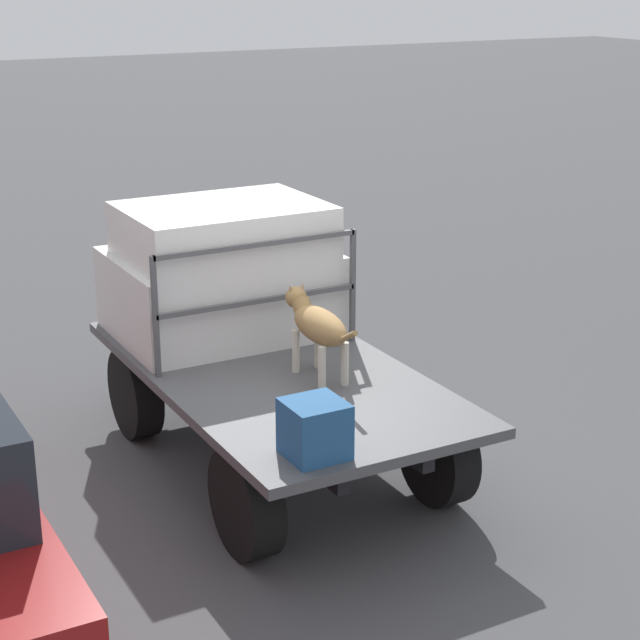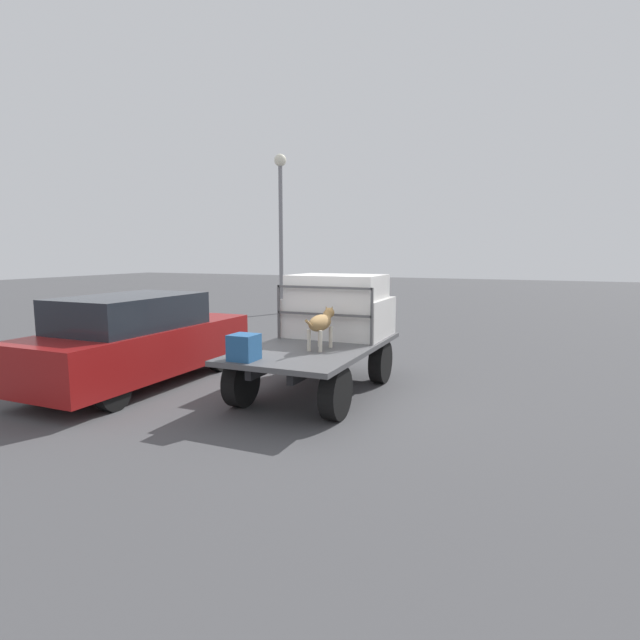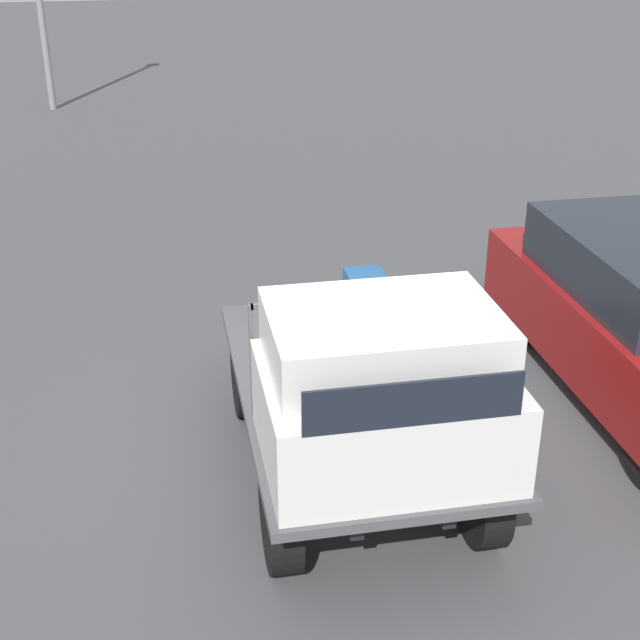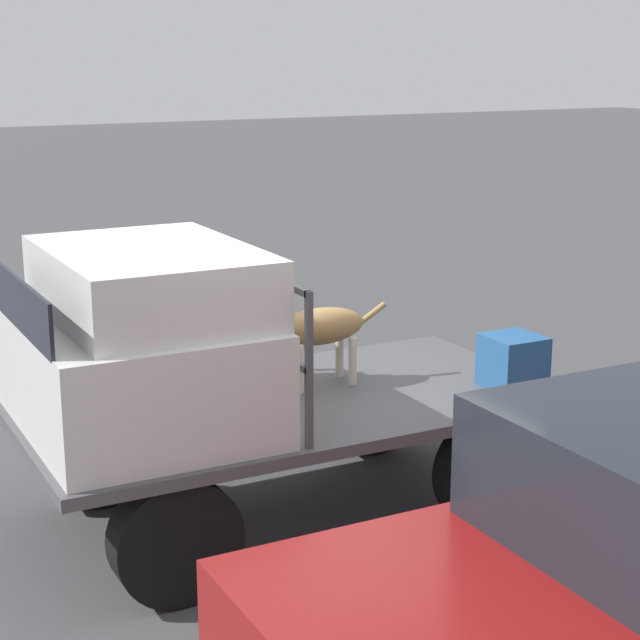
% 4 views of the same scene
% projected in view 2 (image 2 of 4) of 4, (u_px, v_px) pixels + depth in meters
% --- Properties ---
extents(ground_plane, '(80.00, 80.00, 0.00)m').
position_uv_depth(ground_plane, '(317.00, 393.00, 8.57)').
color(ground_plane, '#474749').
extents(flatbed_truck, '(3.65, 1.91, 0.85)m').
position_uv_depth(flatbed_truck, '(317.00, 359.00, 8.49)').
color(flatbed_truck, black).
rests_on(flatbed_truck, ground).
extents(truck_cab, '(1.42, 1.79, 1.15)m').
position_uv_depth(truck_cab, '(339.00, 307.00, 9.33)').
color(truck_cab, silver).
rests_on(truck_cab, flatbed_truck).
extents(truck_headboard, '(0.04, 1.79, 0.97)m').
position_uv_depth(truck_headboard, '(323.00, 306.00, 8.64)').
color(truck_headboard, '#4C4C4F').
rests_on(truck_headboard, flatbed_truck).
extents(dog, '(1.06, 0.26, 0.68)m').
position_uv_depth(dog, '(321.00, 323.00, 8.05)').
color(dog, beige).
rests_on(dog, flatbed_truck).
extents(cargo_crate, '(0.38, 0.38, 0.38)m').
position_uv_depth(cargo_crate, '(244.00, 347.00, 7.22)').
color(cargo_crate, '#235184').
rests_on(cargo_crate, flatbed_truck).
extents(parked_sedan, '(4.54, 1.74, 1.65)m').
position_uv_depth(parked_sedan, '(138.00, 340.00, 9.03)').
color(parked_sedan, black).
rests_on(parked_sedan, ground).
extents(light_pole_near, '(0.47, 0.47, 6.13)m').
position_uv_depth(light_pole_near, '(281.00, 208.00, 19.27)').
color(light_pole_near, gray).
rests_on(light_pole_near, ground).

